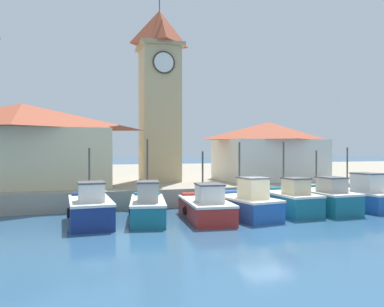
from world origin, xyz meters
TOP-DOWN VIEW (x-y plane):
  - ground_plane at (0.00, 0.00)m, footprint 300.00×300.00m
  - quay_wharf at (0.00, 26.19)m, footprint 120.00×40.00m
  - fishing_boat_far_left at (-8.55, 2.44)m, footprint 2.24×4.62m
  - fishing_boat_left_outer at (-5.60, 2.46)m, footprint 2.54×5.01m
  - fishing_boat_left_inner at (-2.54, 1.88)m, footprint 2.56×5.20m
  - fishing_boat_mid_left at (-0.23, 1.76)m, footprint 2.75×4.78m
  - fishing_boat_center at (2.71, 2.09)m, footprint 2.22×4.31m
  - fishing_boat_mid_right at (5.14, 2.21)m, footprint 2.27×4.86m
  - fishing_boat_right_inner at (8.01, 2.69)m, footprint 2.80×5.43m
  - clock_tower at (-2.74, 12.72)m, footprint 3.48×3.48m
  - warehouse_left at (-12.79, 10.90)m, footprint 12.05×6.88m
  - warehouse_right at (6.37, 11.21)m, footprint 8.66×6.22m

SIDE VIEW (x-z plane):
  - ground_plane at x=0.00m, z-range 0.00..0.00m
  - quay_wharf at x=0.00m, z-range 0.00..1.22m
  - fishing_boat_left_inner at x=-2.54m, z-range -1.16..2.54m
  - fishing_boat_left_outer at x=-5.60m, z-range -1.44..2.92m
  - fishing_boat_mid_left at x=-0.23m, z-range -1.33..2.88m
  - fishing_boat_right_inner at x=8.01m, z-range -1.19..2.74m
  - fishing_boat_center at x=2.71m, z-range -1.36..2.91m
  - fishing_boat_mid_right at x=5.14m, z-range -1.08..2.65m
  - fishing_boat_far_left at x=-8.55m, z-range -1.15..2.72m
  - warehouse_right at x=6.37m, z-range 1.28..6.15m
  - warehouse_left at x=-12.79m, z-range 1.27..7.01m
  - clock_tower at x=-2.74m, z-range 0.84..16.29m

